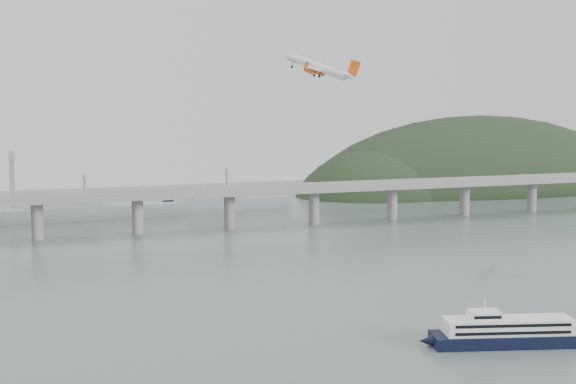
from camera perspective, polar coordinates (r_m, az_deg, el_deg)
name	(u,v)px	position (r m, az deg, el deg)	size (l,w,h in m)	color
ground	(353,332)	(232.25, 4.83, -10.27)	(900.00, 900.00, 0.00)	#556261
bridge	(191,198)	(414.90, -7.18, -0.48)	(800.00, 22.00, 23.90)	gray
headland	(493,211)	(660.48, 14.95, -1.38)	(365.00, 155.00, 156.00)	black
ferry	(508,332)	(226.66, 15.97, -9.96)	(69.04, 26.82, 13.31)	black
airliner	(319,68)	(314.09, 2.33, 9.19)	(27.08, 28.64, 13.78)	white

